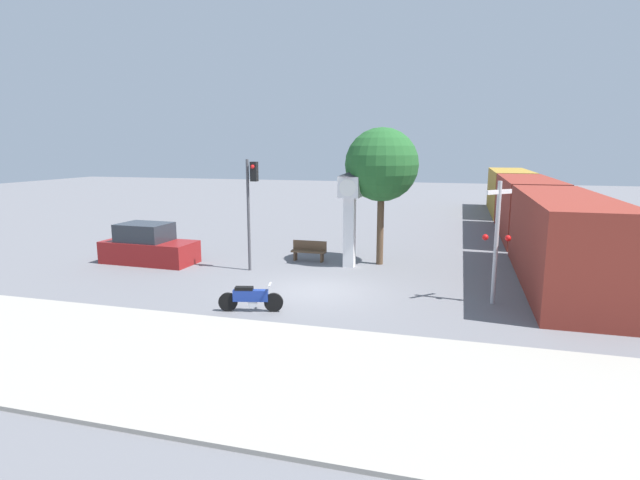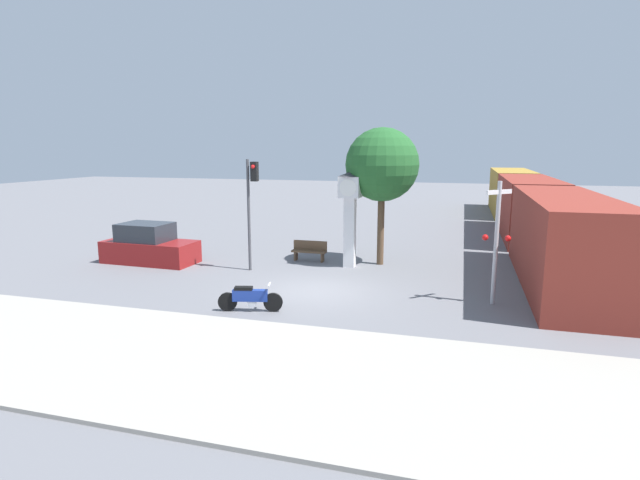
{
  "view_description": "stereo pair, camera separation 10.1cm",
  "coord_description": "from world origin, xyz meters",
  "px_view_note": "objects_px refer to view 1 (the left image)",
  "views": [
    {
      "loc": [
        4.84,
        -16.81,
        5.12
      ],
      "look_at": [
        -0.15,
        1.02,
        1.7
      ],
      "focal_mm": 28.0,
      "sensor_mm": 36.0,
      "label": 1
    },
    {
      "loc": [
        4.94,
        -16.78,
        5.12
      ],
      "look_at": [
        -0.15,
        1.02,
        1.7
      ],
      "focal_mm": 28.0,
      "sensor_mm": 36.0,
      "label": 2
    }
  ],
  "objects_px": {
    "traffic_light": "(251,195)",
    "freight_train": "(526,207)",
    "bench": "(309,250)",
    "motorcycle": "(251,298)",
    "railroad_crossing_signal": "(496,238)",
    "clock_tower": "(350,204)",
    "street_tree": "(382,165)",
    "parked_car": "(148,246)"
  },
  "relations": [
    {
      "from": "clock_tower",
      "to": "street_tree",
      "type": "xyz_separation_m",
      "value": [
        1.21,
        0.85,
        1.64
      ]
    },
    {
      "from": "clock_tower",
      "to": "traffic_light",
      "type": "distance_m",
      "value": 4.21
    },
    {
      "from": "freight_train",
      "to": "railroad_crossing_signal",
      "type": "relative_size",
      "value": 8.05
    },
    {
      "from": "clock_tower",
      "to": "freight_train",
      "type": "bearing_deg",
      "value": 51.43
    },
    {
      "from": "railroad_crossing_signal",
      "to": "bench",
      "type": "height_order",
      "value": "railroad_crossing_signal"
    },
    {
      "from": "traffic_light",
      "to": "parked_car",
      "type": "relative_size",
      "value": 1.1
    },
    {
      "from": "motorcycle",
      "to": "clock_tower",
      "type": "xyz_separation_m",
      "value": [
        1.71,
        6.81,
        2.31
      ]
    },
    {
      "from": "parked_car",
      "to": "clock_tower",
      "type": "bearing_deg",
      "value": 12.78
    },
    {
      "from": "railroad_crossing_signal",
      "to": "clock_tower",
      "type": "bearing_deg",
      "value": 146.03
    },
    {
      "from": "clock_tower",
      "to": "traffic_light",
      "type": "bearing_deg",
      "value": -155.12
    },
    {
      "from": "motorcycle",
      "to": "clock_tower",
      "type": "relative_size",
      "value": 0.49
    },
    {
      "from": "railroad_crossing_signal",
      "to": "street_tree",
      "type": "height_order",
      "value": "street_tree"
    },
    {
      "from": "railroad_crossing_signal",
      "to": "bench",
      "type": "distance_m",
      "value": 9.16
    },
    {
      "from": "freight_train",
      "to": "street_tree",
      "type": "height_order",
      "value": "street_tree"
    },
    {
      "from": "clock_tower",
      "to": "freight_train",
      "type": "xyz_separation_m",
      "value": [
        8.33,
        10.45,
        -1.05
      ]
    },
    {
      "from": "street_tree",
      "to": "freight_train",
      "type": "bearing_deg",
      "value": 53.42
    },
    {
      "from": "clock_tower",
      "to": "freight_train",
      "type": "height_order",
      "value": "clock_tower"
    },
    {
      "from": "motorcycle",
      "to": "railroad_crossing_signal",
      "type": "bearing_deg",
      "value": 7.31
    },
    {
      "from": "traffic_light",
      "to": "street_tree",
      "type": "height_order",
      "value": "street_tree"
    },
    {
      "from": "street_tree",
      "to": "traffic_light",
      "type": "bearing_deg",
      "value": -152.45
    },
    {
      "from": "clock_tower",
      "to": "traffic_light",
      "type": "height_order",
      "value": "traffic_light"
    },
    {
      "from": "freight_train",
      "to": "bench",
      "type": "bearing_deg",
      "value": -136.57
    },
    {
      "from": "clock_tower",
      "to": "traffic_light",
      "type": "xyz_separation_m",
      "value": [
        -3.8,
        -1.76,
        0.44
      ]
    },
    {
      "from": "bench",
      "to": "parked_car",
      "type": "height_order",
      "value": "parked_car"
    },
    {
      "from": "traffic_light",
      "to": "railroad_crossing_signal",
      "type": "distance_m",
      "value": 9.83
    },
    {
      "from": "traffic_light",
      "to": "bench",
      "type": "xyz_separation_m",
      "value": [
        1.77,
        2.4,
        -2.7
      ]
    },
    {
      "from": "motorcycle",
      "to": "clock_tower",
      "type": "distance_m",
      "value": 7.39
    },
    {
      "from": "traffic_light",
      "to": "bench",
      "type": "height_order",
      "value": "traffic_light"
    },
    {
      "from": "clock_tower",
      "to": "bench",
      "type": "bearing_deg",
      "value": 162.5
    },
    {
      "from": "freight_train",
      "to": "traffic_light",
      "type": "height_order",
      "value": "traffic_light"
    },
    {
      "from": "freight_train",
      "to": "railroad_crossing_signal",
      "type": "distance_m",
      "value": 14.56
    },
    {
      "from": "railroad_crossing_signal",
      "to": "street_tree",
      "type": "bearing_deg",
      "value": 133.86
    },
    {
      "from": "railroad_crossing_signal",
      "to": "street_tree",
      "type": "relative_size",
      "value": 0.68
    },
    {
      "from": "clock_tower",
      "to": "bench",
      "type": "xyz_separation_m",
      "value": [
        -2.03,
        0.64,
        -2.26
      ]
    },
    {
      "from": "traffic_light",
      "to": "freight_train",
      "type": "bearing_deg",
      "value": 45.19
    },
    {
      "from": "street_tree",
      "to": "parked_car",
      "type": "distance_m",
      "value": 11.05
    },
    {
      "from": "motorcycle",
      "to": "traffic_light",
      "type": "distance_m",
      "value": 6.12
    },
    {
      "from": "motorcycle",
      "to": "railroad_crossing_signal",
      "type": "distance_m",
      "value": 8.21
    },
    {
      "from": "motorcycle",
      "to": "freight_train",
      "type": "xyz_separation_m",
      "value": [
        10.04,
        17.25,
        1.26
      ]
    },
    {
      "from": "freight_train",
      "to": "parked_car",
      "type": "distance_m",
      "value": 21.11
    },
    {
      "from": "motorcycle",
      "to": "clock_tower",
      "type": "bearing_deg",
      "value": 61.76
    },
    {
      "from": "freight_train",
      "to": "parked_car",
      "type": "relative_size",
      "value": 7.72
    }
  ]
}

